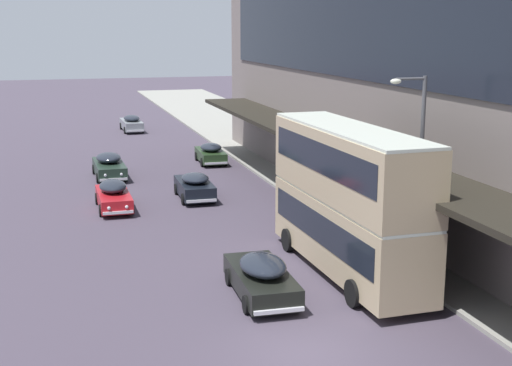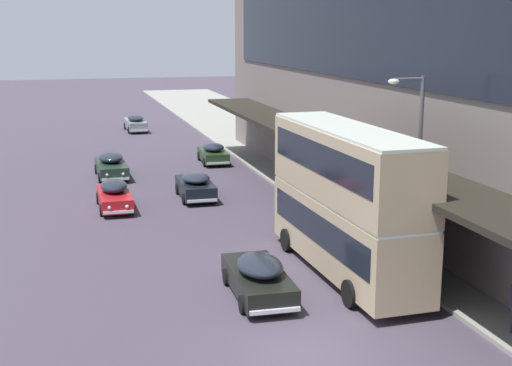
% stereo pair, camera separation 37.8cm
% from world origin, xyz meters
% --- Properties ---
extents(ground, '(240.00, 240.00, 0.00)m').
position_xyz_m(ground, '(0.00, 0.00, 0.00)').
color(ground, '#453C4A').
extents(transit_bus_kerbside_front, '(2.82, 10.44, 5.90)m').
position_xyz_m(transit_bus_kerbside_front, '(4.00, 6.25, 3.19)').
color(transit_bus_kerbside_front, tan).
rests_on(transit_bus_kerbside_front, ground).
extents(sedan_trailing_near, '(2.00, 4.99, 1.59)m').
position_xyz_m(sedan_trailing_near, '(-3.43, 27.77, 0.78)').
color(sedan_trailing_near, '#1F3025').
rests_on(sedan_trailing_near, ground).
extents(sedan_far_back, '(1.97, 4.31, 1.47)m').
position_xyz_m(sedan_far_back, '(4.01, 30.74, 0.73)').
color(sedan_far_back, '#23391D').
rests_on(sedan_far_back, ground).
extents(sedan_second_mid, '(1.97, 4.43, 1.50)m').
position_xyz_m(sedan_second_mid, '(0.74, 20.40, 0.75)').
color(sedan_second_mid, black).
rests_on(sedan_second_mid, ground).
extents(sedan_oncoming_front, '(2.10, 4.90, 1.60)m').
position_xyz_m(sedan_oncoming_front, '(0.06, 4.83, 0.78)').
color(sedan_oncoming_front, black).
rests_on(sedan_oncoming_front, ground).
extents(sedan_lead_mid, '(1.78, 4.61, 1.53)m').
position_xyz_m(sedan_lead_mid, '(-3.92, 19.36, 0.75)').
color(sedan_lead_mid, '#B4181F').
rests_on(sedan_lead_mid, ground).
extents(sedan_oncoming_rear, '(1.88, 5.04, 1.53)m').
position_xyz_m(sedan_oncoming_rear, '(0.41, 48.53, 0.76)').
color(sedan_oncoming_rear, gray).
rests_on(sedan_oncoming_rear, ground).
extents(street_lamp, '(1.50, 0.28, 7.71)m').
position_xyz_m(street_lamp, '(6.36, 5.22, 4.59)').
color(street_lamp, '#4C4C51').
rests_on(street_lamp, sidewalk_kerb).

